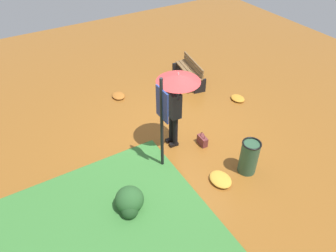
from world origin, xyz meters
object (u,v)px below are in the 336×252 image
at_px(person_with_umbrella, 176,92).
at_px(handbag, 202,140).
at_px(info_sign_post, 162,115).
at_px(park_bench, 190,72).
at_px(trash_bin, 249,157).

xyz_separation_m(person_with_umbrella, handbag, (0.33, 0.58, -1.42)).
bearing_deg(person_with_umbrella, info_sign_post, -53.91).
distance_m(person_with_umbrella, park_bench, 3.22).
relative_size(info_sign_post, trash_bin, 2.76).
xyz_separation_m(person_with_umbrella, info_sign_post, (0.45, -0.62, -0.11)).
bearing_deg(trash_bin, park_bench, 164.99).
bearing_deg(info_sign_post, person_with_umbrella, 126.09).
distance_m(person_with_umbrella, info_sign_post, 0.77).
bearing_deg(info_sign_post, handbag, 95.50).
distance_m(person_with_umbrella, handbag, 1.57).
distance_m(person_with_umbrella, trash_bin, 2.14).
distance_m(handbag, park_bench, 2.97).
distance_m(info_sign_post, park_bench, 3.89).
relative_size(info_sign_post, park_bench, 1.64).
relative_size(handbag, park_bench, 0.26).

